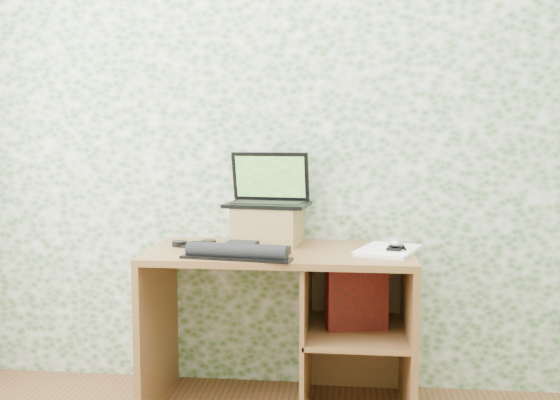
# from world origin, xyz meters

# --- Properties ---
(wall_back) EXTENTS (3.50, 0.00, 3.50)m
(wall_back) POSITION_xyz_m (0.00, 1.75, 1.30)
(wall_back) COLOR white
(wall_back) RESTS_ON ground
(desk) EXTENTS (1.20, 0.60, 0.75)m
(desk) POSITION_xyz_m (0.08, 1.47, 0.48)
(desk) COLOR brown
(desk) RESTS_ON floor
(riser) EXTENTS (0.33, 0.29, 0.18)m
(riser) POSITION_xyz_m (-0.08, 1.58, 0.84)
(riser) COLOR olive
(riser) RESTS_ON desk
(laptop) EXTENTS (0.41, 0.32, 0.26)m
(laptop) POSITION_xyz_m (-0.08, 1.63, 0.99)
(laptop) COLOR black
(laptop) RESTS_ON riser
(keyboard) EXTENTS (0.49, 0.30, 0.07)m
(keyboard) POSITION_xyz_m (-0.16, 1.27, 0.77)
(keyboard) COLOR black
(keyboard) RESTS_ON desk
(headphones) EXTENTS (0.20, 0.18, 0.03)m
(headphones) POSITION_xyz_m (-0.42, 1.50, 0.76)
(headphones) COLOR black
(headphones) RESTS_ON desk
(notepad) EXTENTS (0.33, 0.39, 0.02)m
(notepad) POSITION_xyz_m (0.49, 1.45, 0.76)
(notepad) COLOR white
(notepad) RESTS_ON desk
(mouse) EXTENTS (0.10, 0.13, 0.04)m
(mouse) POSITION_xyz_m (0.52, 1.43, 0.79)
(mouse) COLOR silver
(mouse) RESTS_ON notepad
(pen) EXTENTS (0.01, 0.17, 0.01)m
(pen) POSITION_xyz_m (0.56, 1.48, 0.77)
(pen) COLOR black
(pen) RESTS_ON notepad
(red_box) EXTENTS (0.29, 0.14, 0.33)m
(red_box) POSITION_xyz_m (0.35, 1.44, 0.55)
(red_box) COLOR maroon
(red_box) RESTS_ON desk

